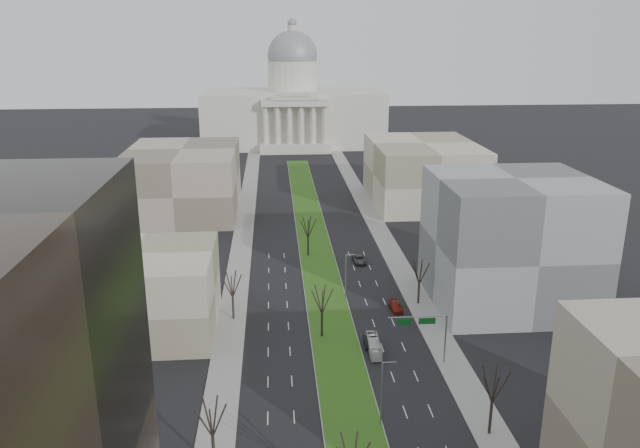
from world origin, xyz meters
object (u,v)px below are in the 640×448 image
car_black (369,341)px  box_van (374,346)px  car_grey_far (359,259)px  car_red (396,306)px

car_black → box_van: (0.38, -2.22, 0.26)m
car_black → car_grey_far: size_ratio=0.88×
car_red → car_grey_far: bearing=94.1°
car_black → box_van: bearing=-77.5°
car_grey_far → box_van: size_ratio=0.72×
car_red → car_grey_far: car_grey_far is taller
box_van → car_red: bearing=68.7°
box_van → car_grey_far: bearing=87.3°
car_black → car_red: 14.71m
car_grey_far → car_red: bearing=-84.8°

